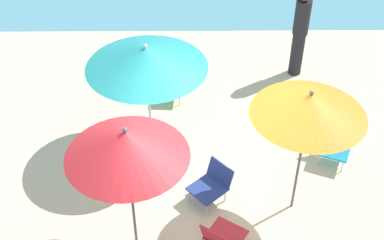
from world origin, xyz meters
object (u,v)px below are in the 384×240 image
at_px(beach_chair_b, 336,142).
at_px(beach_chair_e, 222,237).
at_px(umbrella_orange, 309,105).
at_px(umbrella_teal, 146,57).
at_px(beach_chair_c, 171,81).
at_px(umbrella_red, 126,144).
at_px(person_b, 300,32).
at_px(beach_chair_a, 212,183).

bearing_deg(beach_chair_b, beach_chair_e, -23.27).
bearing_deg(umbrella_orange, umbrella_teal, 146.11).
distance_m(beach_chair_c, beach_chair_e, 3.65).
distance_m(umbrella_orange, beach_chair_c, 3.70).
bearing_deg(beach_chair_b, beach_chair_c, -99.51).
distance_m(umbrella_teal, beach_chair_b, 3.34).
distance_m(umbrella_red, beach_chair_b, 3.85).
bearing_deg(umbrella_teal, umbrella_orange, -33.89).
bearing_deg(person_b, beach_chair_e, -63.69).
xyz_separation_m(umbrella_orange, beach_chair_c, (-1.86, 2.78, -1.59)).
relative_size(beach_chair_a, beach_chair_e, 1.01).
height_order(beach_chair_e, person_b, person_b).
bearing_deg(beach_chair_e, beach_chair_b, -13.31).
bearing_deg(beach_chair_b, umbrella_teal, -74.80).
distance_m(umbrella_orange, person_b, 3.71).
height_order(umbrella_red, beach_chair_b, umbrella_red).
relative_size(umbrella_orange, beach_chair_e, 2.99).
distance_m(beach_chair_a, person_b, 3.84).
height_order(beach_chair_b, beach_chair_e, beach_chair_b).
height_order(umbrella_red, beach_chair_e, umbrella_red).
height_order(beach_chair_a, beach_chair_b, beach_chair_b).
bearing_deg(umbrella_teal, beach_chair_e, -64.41).
bearing_deg(beach_chair_c, person_b, 111.13).
bearing_deg(person_b, beach_chair_a, -70.42).
bearing_deg(beach_chair_a, umbrella_orange, 129.43).
distance_m(umbrella_red, umbrella_orange, 2.38).
relative_size(beach_chair_a, beach_chair_c, 1.14).
relative_size(umbrella_red, beach_chair_e, 2.91).
distance_m(umbrella_red, beach_chair_c, 3.75).
height_order(umbrella_teal, beach_chair_b, umbrella_teal).
bearing_deg(beach_chair_a, beach_chair_e, 53.50).
height_order(umbrella_red, umbrella_teal, umbrella_red).
height_order(umbrella_red, person_b, umbrella_red).
relative_size(umbrella_teal, beach_chair_c, 3.04).
bearing_deg(umbrella_red, beach_chair_a, 36.31).
height_order(umbrella_orange, beach_chair_c, umbrella_orange).
xyz_separation_m(umbrella_teal, beach_chair_a, (0.99, -1.29, -1.39)).
bearing_deg(person_b, beach_chair_c, -115.43).
bearing_deg(umbrella_orange, beach_chair_a, 171.62).
bearing_deg(umbrella_red, umbrella_orange, 15.36).
height_order(umbrella_teal, beach_chair_e, umbrella_teal).
xyz_separation_m(umbrella_orange, beach_chair_a, (-1.19, 0.18, -1.61)).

